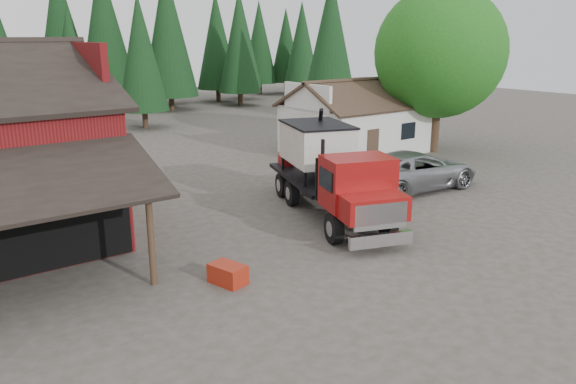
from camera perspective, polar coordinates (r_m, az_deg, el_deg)
ground at (r=18.77m, az=5.23°, el=-7.15°), size 120.00×120.00×0.00m
farmhouse at (r=36.11m, az=6.93°, el=6.69°), size 8.60×6.42×4.65m
deciduous_tree at (r=36.63m, az=15.20°, el=13.07°), size 8.00×8.00×10.20m
conifer_backdrop at (r=56.47m, az=-24.72°, el=6.91°), size 76.00×16.00×16.00m
near_pine_b at (r=46.30m, az=-14.75°, el=13.53°), size 3.96×3.96×10.40m
near_pine_c at (r=51.35m, az=4.35°, el=15.27°), size 4.84×4.84×12.40m
feed_truck at (r=22.96m, az=4.35°, el=2.31°), size 5.36×9.59×4.19m
silver_car at (r=27.88m, az=12.73°, el=2.18°), size 6.87×3.55×1.85m
equip_box at (r=17.20m, az=-6.14°, el=-8.28°), size 0.96×1.24×0.60m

